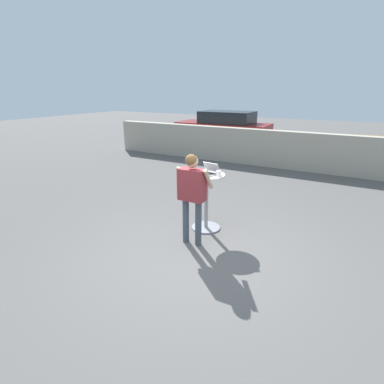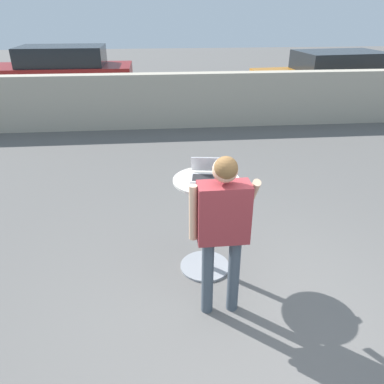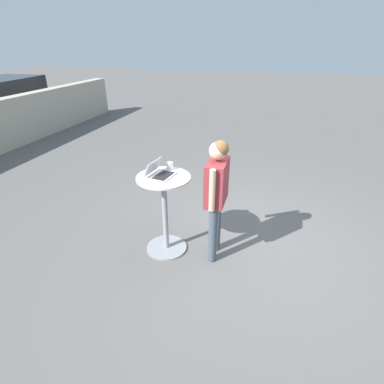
% 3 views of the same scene
% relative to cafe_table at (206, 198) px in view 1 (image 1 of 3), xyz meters
% --- Properties ---
extents(ground_plane, '(50.00, 50.00, 0.00)m').
position_rel_cafe_table_xyz_m(ground_plane, '(0.38, -1.05, -0.63)').
color(ground_plane, '#5B5956').
extents(pavement_kerb, '(14.18, 0.35, 1.25)m').
position_rel_cafe_table_xyz_m(pavement_kerb, '(0.38, 5.49, 0.00)').
color(pavement_kerb, '#B2A893').
rests_on(pavement_kerb, ground_plane).
extents(cafe_table, '(0.67, 0.67, 1.09)m').
position_rel_cafe_table_xyz_m(cafe_table, '(0.00, 0.00, 0.00)').
color(cafe_table, gray).
rests_on(cafe_table, ground_plane).
extents(laptop, '(0.36, 0.34, 0.19)m').
position_rel_cafe_table_xyz_m(laptop, '(0.01, 0.05, 0.50)').
color(laptop, '#B7BABF').
rests_on(laptop, cafe_table).
extents(coffee_mug, '(0.12, 0.09, 0.10)m').
position_rel_cafe_table_xyz_m(coffee_mug, '(0.24, 0.00, 0.51)').
color(coffee_mug, white).
rests_on(coffee_mug, cafe_table).
extents(standing_person, '(0.59, 0.35, 1.59)m').
position_rel_cafe_table_xyz_m(standing_person, '(0.06, -0.66, 0.38)').
color(standing_person, '#424C56').
rests_on(standing_person, ground_plane).
extents(parked_car_further_down, '(4.30, 1.85, 1.61)m').
position_rel_cafe_table_xyz_m(parked_car_further_down, '(-3.26, 8.24, 0.20)').
color(parked_car_further_down, maroon).
rests_on(parked_car_further_down, ground_plane).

